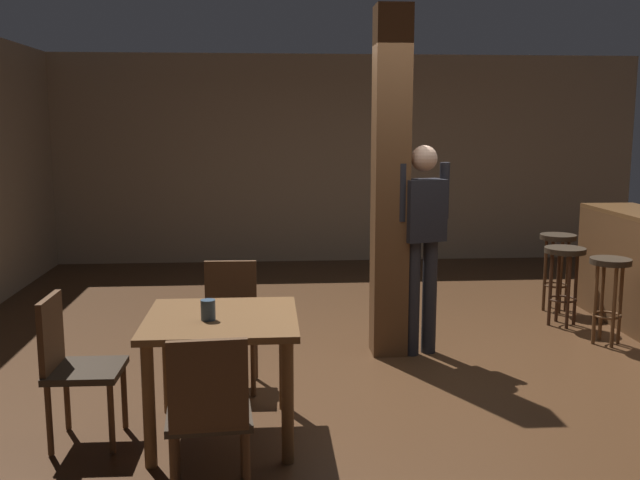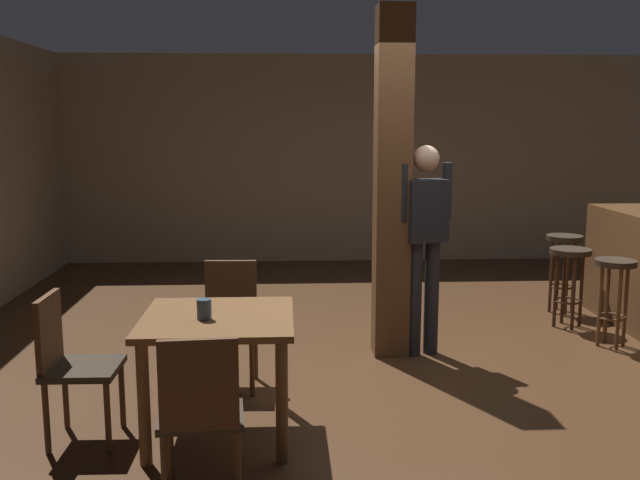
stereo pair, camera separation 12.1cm
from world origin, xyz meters
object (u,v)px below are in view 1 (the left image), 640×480
Objects in this scene: dining_table at (222,338)px; bar_stool_far at (557,254)px; chair_south at (209,410)px; chair_west at (73,361)px; standing_person at (422,234)px; napkin_cup at (208,310)px; bar_stool_mid at (564,266)px; bar_stool_near at (609,280)px; chair_north at (230,317)px.

bar_stool_far reaches higher than dining_table.
chair_south reaches higher than dining_table.
standing_person is (2.41, 1.50, 0.50)m from chair_west.
napkin_cup is at bearing -2.81° from chair_west.
dining_table is 0.53× the size of standing_person.
standing_person is 2.19× the size of bar_stool_far.
bar_stool_mid is 0.55m from bar_stool_far.
dining_table is at bearing 2.46° from chair_west.
chair_south is 4.78m from bar_stool_far.
bar_stool_mid is at bearing -105.76° from bar_stool_far.
bar_stool_near is 1.11m from bar_stool_far.
chair_west is (-0.88, -0.04, -0.11)m from dining_table.
chair_west is 2.88m from standing_person.
bar_stool_far is (3.27, 2.79, -0.22)m from napkin_cup.
dining_table is at bearing -153.41° from bar_stool_near.
dining_table is 1.02× the size of chair_south.
dining_table is 2.15m from standing_person.
chair_west reaches higher than bar_stool_near.
chair_north reaches higher than bar_stool_near.
napkin_cup is at bearing -144.00° from bar_stool_mid.
napkin_cup is at bearing -94.51° from chair_north.
dining_table is 0.22m from napkin_cup.
chair_south is at bearing -142.99° from bar_stool_near.
chair_west is 4.39m from bar_stool_near.
standing_person reaches higher than chair_west.
chair_north is 1.19× the size of bar_stool_mid.
standing_person is at bearing 43.81° from napkin_cup.
standing_person is at bearing 55.86° from chair_south.
dining_table is 3.76m from bar_stool_mid.
bar_stool_near is 1.01× the size of bar_stool_mid.
chair_south is 7.35× the size of napkin_cup.
bar_stool_far is (3.21, 3.54, 0.08)m from chair_south.
chair_north is 1.00× the size of chair_west.
chair_west is 0.52× the size of standing_person.
chair_north is 7.35× the size of napkin_cup.
bar_stool_far is (1.66, 1.25, -0.41)m from standing_person.
chair_west is 4.52m from bar_stool_mid.
chair_north is 1.72m from standing_person.
dining_table is at bearing -139.67° from bar_stool_far.
chair_south reaches higher than bar_stool_mid.
chair_south is at bearing -124.14° from standing_person.
dining_table reaches higher than bar_stool_mid.
standing_person is at bearing -175.24° from bar_stool_near.
bar_stool_far is (3.20, 2.72, -0.03)m from dining_table.
bar_stool_mid is at bearing 104.13° from bar_stool_near.
chair_south reaches higher than napkin_cup.
bar_stool_mid is at bearing 35.69° from dining_table.
chair_south and chair_north have the same top height.
chair_north is 0.99m from napkin_cup.
chair_west reaches higher than bar_stool_far.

